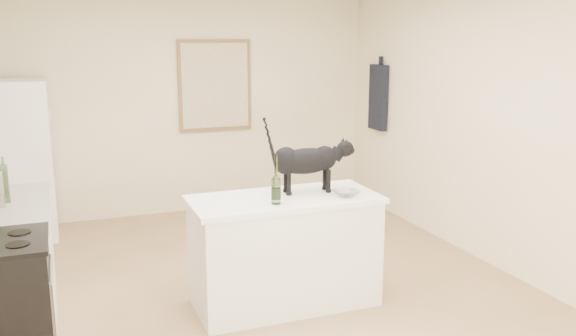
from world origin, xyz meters
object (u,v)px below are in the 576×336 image
(black_cat, at_px, (306,164))
(wine_bottle, at_px, (276,182))
(fridge, at_px, (18,161))
(glass_bowl, at_px, (346,193))
(stove, at_px, (1,312))

(black_cat, distance_m, wine_bottle, 0.42)
(fridge, relative_size, wine_bottle, 5.04)
(wine_bottle, relative_size, glass_bowl, 1.65)
(fridge, bearing_deg, glass_bowl, -47.15)
(black_cat, height_order, glass_bowl, black_cat)
(black_cat, bearing_deg, glass_bowl, -36.56)
(stove, relative_size, black_cat, 1.35)
(fridge, bearing_deg, wine_bottle, -54.71)
(stove, xyz_separation_m, fridge, (0.00, 2.95, 0.40))
(wine_bottle, distance_m, glass_bowl, 0.61)
(stove, bearing_deg, glass_bowl, 5.49)
(stove, bearing_deg, black_cat, 11.75)
(glass_bowl, bearing_deg, fridge, 132.85)
(black_cat, bearing_deg, wine_bottle, -139.54)
(wine_bottle, bearing_deg, black_cat, 34.46)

